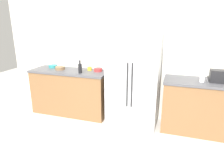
{
  "coord_description": "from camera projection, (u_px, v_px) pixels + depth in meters",
  "views": [
    {
      "loc": [
        0.9,
        -2.13,
        1.9
      ],
      "look_at": [
        0.07,
        0.43,
        1.06
      ],
      "focal_mm": 32.35,
      "sensor_mm": 36.0,
      "label": 1
    }
  ],
  "objects": [
    {
      "name": "bowl_c",
      "position": [
        98.0,
        70.0,
        4.04
      ],
      "size": [
        0.16,
        0.16,
        0.06
      ],
      "primitive_type": "cylinder",
      "color": "red",
      "rests_on": "counter_left"
    },
    {
      "name": "cup_b",
      "position": [
        90.0,
        69.0,
        4.1
      ],
      "size": [
        0.08,
        0.08,
        0.08
      ],
      "primitive_type": "cylinder",
      "color": "yellow",
      "rests_on": "counter_left"
    },
    {
      "name": "kitchen_back_panel",
      "position": [
        130.0,
        42.0,
        3.93
      ],
      "size": [
        5.53,
        0.1,
        3.01
      ],
      "primitive_type": "cube",
      "color": "silver",
      "rests_on": "ground_plane"
    },
    {
      "name": "bowl_b",
      "position": [
        53.0,
        66.0,
        4.36
      ],
      "size": [
        0.18,
        0.18,
        0.06
      ],
      "primitive_type": "cylinder",
      "color": "teal",
      "rests_on": "counter_left"
    },
    {
      "name": "counter_left",
      "position": [
        71.0,
        92.0,
        4.27
      ],
      "size": [
        1.62,
        0.61,
        0.93
      ],
      "color": "brown",
      "rests_on": "ground_plane"
    },
    {
      "name": "bowl_a",
      "position": [
        60.0,
        68.0,
        4.17
      ],
      "size": [
        0.19,
        0.19,
        0.06
      ],
      "primitive_type": "cylinder",
      "color": "brown",
      "rests_on": "counter_left"
    },
    {
      "name": "bottle_a",
      "position": [
        80.0,
        68.0,
        3.87
      ],
      "size": [
        0.07,
        0.07,
        0.25
      ],
      "color": "black",
      "rests_on": "counter_left"
    },
    {
      "name": "toaster",
      "position": [
        218.0,
        76.0,
        3.29
      ],
      "size": [
        0.24,
        0.18,
        0.21
      ],
      "primitive_type": "cube",
      "color": "black",
      "rests_on": "counter_right"
    },
    {
      "name": "refrigerator",
      "position": [
        134.0,
        80.0,
        3.71
      ],
      "size": [
        0.91,
        0.68,
        1.72
      ],
      "color": "#B7BABF",
      "rests_on": "ground_plane"
    },
    {
      "name": "counter_right",
      "position": [
        197.0,
        106.0,
        3.53
      ],
      "size": [
        1.2,
        0.61,
        0.93
      ],
      "color": "brown",
      "rests_on": "ground_plane"
    },
    {
      "name": "cup_a",
      "position": [
        202.0,
        79.0,
        3.33
      ],
      "size": [
        0.09,
        0.09,
        0.1
      ],
      "primitive_type": "cylinder",
      "color": "white",
      "rests_on": "counter_right"
    },
    {
      "name": "ground_plane",
      "position": [
        97.0,
        166.0,
        2.77
      ],
      "size": [
        11.06,
        11.06,
        0.0
      ],
      "primitive_type": "plane",
      "color": "beige"
    }
  ]
}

